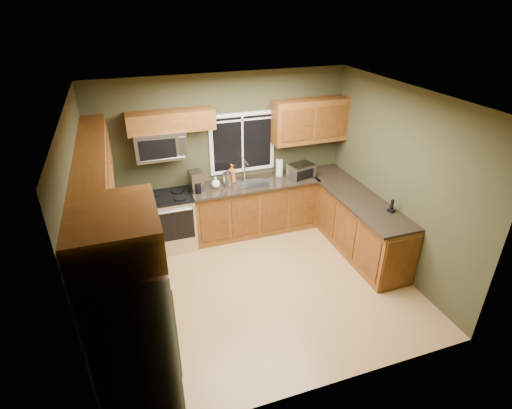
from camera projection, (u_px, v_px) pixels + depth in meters
floor at (261, 286)px, 5.79m from camera, size 4.20×4.20×0.00m
ceiling at (262, 98)px, 4.52m from camera, size 4.20×4.20×0.00m
back_wall at (225, 156)px, 6.66m from camera, size 4.20×0.00×4.20m
front_wall at (327, 290)px, 3.65m from camera, size 4.20×0.00×4.20m
left_wall at (88, 231)px, 4.56m from camera, size 0.00×3.60×3.60m
right_wall at (398, 181)px, 5.76m from camera, size 0.00×3.60×3.60m
window at (242, 143)px, 6.64m from camera, size 1.12×0.03×1.02m
base_cabinets_left at (125, 266)px, 5.46m from camera, size 0.60×2.65×0.90m
countertop_left at (122, 237)px, 5.25m from camera, size 0.65×2.65×0.04m
base_cabinets_back at (254, 208)px, 6.95m from camera, size 2.17×0.60×0.90m
countertop_back at (255, 184)px, 6.71m from camera, size 2.17×0.65×0.04m
base_cabinets_peninsula at (353, 221)px, 6.55m from camera, size 0.60×2.52×0.90m
countertop_peninsula at (355, 195)px, 6.33m from camera, size 0.65×2.50×0.04m
upper_cabinets_left at (96, 173)px, 4.76m from camera, size 0.33×2.65×0.72m
upper_cabinets_back_left at (171, 121)px, 5.94m from camera, size 1.30×0.33×0.30m
upper_cabinets_back_right at (310, 121)px, 6.70m from camera, size 1.30×0.33×0.72m
upper_cabinet_over_fridge at (114, 232)px, 3.25m from camera, size 0.72×0.90×0.38m
refrigerator at (134, 333)px, 3.78m from camera, size 0.74×0.90×1.80m
range at (170, 221)px, 6.50m from camera, size 0.76×0.69×0.94m
microwave at (160, 145)px, 6.02m from camera, size 0.76×0.41×0.42m
sink at (248, 182)px, 6.68m from camera, size 0.60×0.42×0.36m
toaster_oven at (301, 171)px, 6.80m from camera, size 0.47×0.40×0.25m
coffee_maker at (196, 182)px, 6.35m from camera, size 0.23×0.29×0.33m
kettle at (228, 179)px, 6.52m from camera, size 0.21×0.21×0.29m
paper_towel_roll at (279, 168)px, 6.90m from camera, size 0.13×0.13×0.31m
soap_bottle_a at (232, 173)px, 6.64m from camera, size 0.16×0.16×0.32m
soap_bottle_c at (216, 182)px, 6.49m from camera, size 0.15×0.15×0.19m
cordless_phone at (392, 208)px, 5.78m from camera, size 0.11×0.11×0.19m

